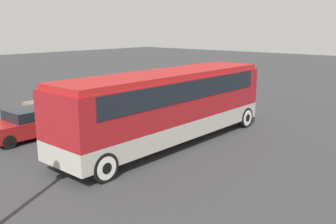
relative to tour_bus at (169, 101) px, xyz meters
name	(u,v)px	position (x,y,z in m)	size (l,w,h in m)	color
ground_plane	(168,144)	(-0.10, 0.00, -1.95)	(120.00, 120.00, 0.00)	#38383A
tour_bus	(169,101)	(0.00, 0.00, 0.00)	(11.27, 2.68, 3.24)	#B7B2A8
parked_car_near	(64,101)	(0.40, 8.81, -1.22)	(4.52, 1.93, 1.47)	#7A6B5B
parked_car_mid	(38,122)	(-3.23, 5.51, -1.25)	(4.79, 1.93, 1.40)	maroon
parked_car_far	(121,101)	(3.01, 6.57, -1.28)	(4.65, 1.79, 1.35)	#2D5638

